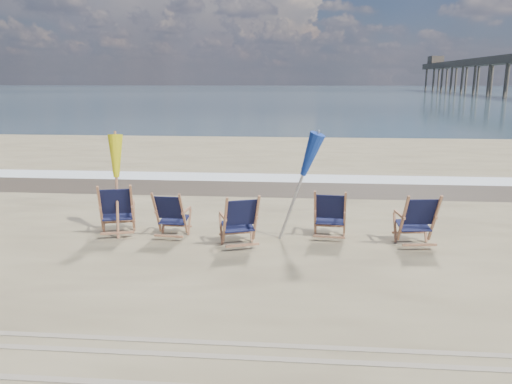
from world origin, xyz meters
TOP-DOWN VIEW (x-y plane):
  - ocean at (0.00, 128.00)m, footprint 400.00×400.00m
  - surf_foam at (0.00, 8.30)m, footprint 200.00×1.40m
  - wet_sand_strip at (0.00, 6.80)m, footprint 200.00×2.60m
  - tire_tracks at (0.00, -2.80)m, footprint 80.00×1.30m
  - beach_chair_0 at (-2.50, 1.91)m, footprint 0.90×0.97m
  - beach_chair_1 at (-1.41, 1.72)m, footprint 0.69×0.76m
  - beach_chair_2 at (0.07, 1.39)m, footprint 0.90×0.96m
  - beach_chair_3 at (1.78, 1.93)m, footprint 0.73×0.81m
  - beach_chair_4 at (3.43, 1.63)m, footprint 0.78×0.86m
  - umbrella_yellow at (-2.78, 1.84)m, footprint 0.30×0.30m
  - umbrella_blue at (0.82, 1.85)m, footprint 0.30×0.30m

SIDE VIEW (x-z plane):
  - ocean at x=0.00m, z-range 0.00..0.00m
  - wet_sand_strip at x=0.00m, z-range 0.00..0.00m
  - surf_foam at x=0.00m, z-range 0.00..0.01m
  - tire_tracks at x=0.00m, z-range 0.00..0.01m
  - beach_chair_1 at x=-1.41m, z-range 0.00..0.99m
  - beach_chair_3 at x=1.78m, z-range 0.00..1.04m
  - beach_chair_2 at x=0.07m, z-range 0.00..1.07m
  - beach_chair_4 at x=3.43m, z-range 0.00..1.08m
  - beach_chair_0 at x=-2.50m, z-range 0.00..1.11m
  - umbrella_yellow at x=-2.78m, z-range 0.51..2.58m
  - umbrella_blue at x=0.82m, z-range 0.60..2.85m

